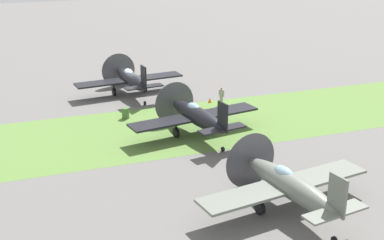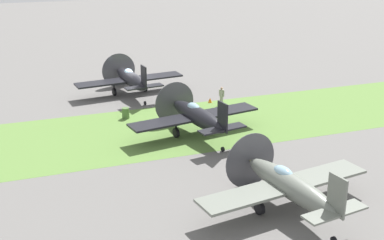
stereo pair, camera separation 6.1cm
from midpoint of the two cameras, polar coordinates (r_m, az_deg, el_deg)
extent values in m
plane|color=#605E5B|center=(49.71, -6.26, 3.05)|extent=(160.00, 160.00, 0.00)
cube|color=#567A38|center=(40.16, -2.65, -0.95)|extent=(120.00, 11.00, 0.01)
ellipsoid|color=black|center=(48.64, -6.77, 4.57)|extent=(2.14, 7.45, 1.34)
cube|color=black|center=(49.07, -6.93, 4.50)|extent=(10.51, 2.97, 0.15)
cube|color=black|center=(45.34, -5.38, 4.78)|extent=(0.24, 1.19, 2.05)
cube|color=black|center=(45.57, -5.34, 3.73)|extent=(3.54, 1.35, 0.11)
cone|color=#B7B24C|center=(52.26, -8.24, 5.57)|extent=(0.77, 0.83, 0.69)
cylinder|color=#4C4C51|center=(52.06, -8.17, 5.52)|extent=(3.44, 0.42, 3.46)
ellipsoid|color=#8CB2C6|center=(49.11, -7.05, 5.27)|extent=(0.92, 1.59, 0.76)
cylinder|color=black|center=(48.98, -8.65, 3.13)|extent=(0.32, 0.76, 0.73)
cylinder|color=black|center=(48.84, -8.68, 3.71)|extent=(0.13, 0.13, 1.04)
cylinder|color=black|center=(49.96, -5.23, 3.61)|extent=(0.32, 0.76, 0.73)
cylinder|color=black|center=(49.82, -5.25, 4.18)|extent=(0.13, 0.13, 1.04)
cylinder|color=black|center=(45.91, -5.23, 1.89)|extent=(0.17, 0.36, 0.35)
ellipsoid|color=black|center=(38.11, 0.71, 0.43)|extent=(2.57, 7.51, 1.35)
cube|color=black|center=(38.51, 0.38, 0.38)|extent=(10.59, 3.57, 0.15)
cube|color=black|center=(35.08, 3.49, 0.35)|extent=(0.31, 1.20, 2.06)
cube|color=black|center=(35.38, 3.46, -0.98)|extent=(3.59, 1.55, 0.11)
cone|color=#B7B24C|center=(41.40, -2.06, 2.00)|extent=(0.81, 0.87, 0.70)
cylinder|color=#4C4C51|center=(41.22, -1.92, 1.92)|extent=(3.44, 0.63, 3.48)
ellipsoid|color=#8CB2C6|center=(38.49, 0.22, 1.37)|extent=(1.01, 1.63, 0.76)
cylinder|color=black|center=(38.25, -1.75, -1.43)|extent=(0.36, 0.77, 0.74)
cylinder|color=black|center=(38.07, -1.76, -0.70)|extent=(0.13, 0.13, 1.04)
cylinder|color=black|center=(39.72, 2.27, -0.62)|extent=(0.36, 0.77, 0.74)
cylinder|color=black|center=(39.54, 2.28, 0.09)|extent=(0.13, 0.13, 1.04)
cylinder|color=black|center=(35.85, 3.51, -3.29)|extent=(0.19, 0.36, 0.35)
ellipsoid|color=slate|center=(28.16, 11.00, -7.23)|extent=(2.46, 7.52, 1.35)
cube|color=slate|center=(28.53, 10.43, -7.19)|extent=(10.60, 3.41, 0.15)
cube|color=slate|center=(25.54, 15.96, -8.16)|extent=(0.29, 1.20, 2.07)
cube|color=slate|center=(25.95, 15.77, -9.86)|extent=(3.59, 1.50, 0.11)
cone|color=#B7B24C|center=(30.99, 6.37, -4.39)|extent=(0.80, 0.86, 0.70)
cylinder|color=#4C4C51|center=(30.82, 6.60, -4.53)|extent=(3.45, 0.57, 3.48)
ellipsoid|color=#8CB2C6|center=(28.40, 10.23, -5.88)|extent=(0.98, 1.62, 0.76)
cylinder|color=black|center=(28.22, 7.62, -9.74)|extent=(0.35, 0.77, 0.74)
cylinder|color=black|center=(27.97, 7.67, -8.81)|extent=(0.13, 0.13, 1.04)
cylinder|color=black|center=(30.01, 12.55, -8.17)|extent=(0.35, 0.77, 0.74)
cylinder|color=black|center=(29.77, 12.63, -7.28)|extent=(0.13, 0.13, 1.04)
cylinder|color=black|center=(26.65, 15.63, -12.79)|extent=(0.18, 0.36, 0.35)
cylinder|color=#9E998E|center=(45.56, 3.35, 2.15)|extent=(0.30, 0.30, 0.88)
cylinder|color=#9E998E|center=(45.34, 3.37, 3.06)|extent=(0.38, 0.38, 0.62)
sphere|color=tan|center=(45.22, 3.38, 3.57)|extent=(0.23, 0.23, 0.23)
cylinder|color=#9E998E|center=(45.17, 3.61, 2.99)|extent=(0.11, 0.11, 0.59)
cylinder|color=#9E998E|center=(45.51, 3.14, 3.13)|extent=(0.11, 0.11, 0.59)
cylinder|color=#476633|center=(42.60, -7.39, 0.77)|extent=(0.60, 0.60, 0.90)
cone|color=orange|center=(46.43, 2.07, 2.23)|extent=(0.36, 0.36, 0.44)
camera|label=1|loc=(0.03, -89.95, 0.02)|focal=47.69mm
camera|label=2|loc=(0.03, 90.05, -0.02)|focal=47.69mm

